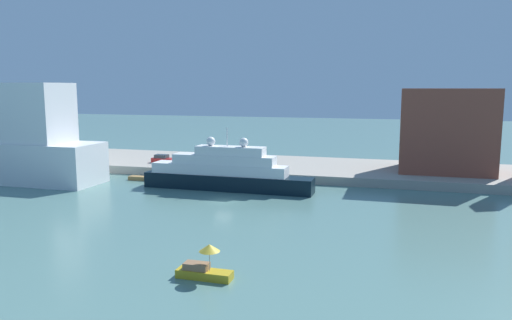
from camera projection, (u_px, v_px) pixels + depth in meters
ground at (223, 202)px, 69.98m from camera, size 400.00×400.00×0.00m
quay_dock at (271, 167)px, 95.89m from camera, size 110.00×22.82×1.49m
large_yacht at (225, 172)px, 77.77m from camera, size 27.70×3.78×9.87m
small_motorboat at (204, 267)px, 41.61m from camera, size 4.87×1.80×3.08m
work_barge at (140, 178)px, 86.34m from camera, size 4.06×1.48×0.67m
harbor_building at (446, 130)px, 85.62m from camera, size 15.62×11.88×14.59m
parked_car at (162, 159)px, 96.89m from camera, size 4.24×1.88×1.56m
person_figure at (184, 160)px, 95.49m from camera, size 0.36×0.36×1.59m
mooring_bollard at (271, 171)px, 85.34m from camera, size 0.38×0.38×0.61m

